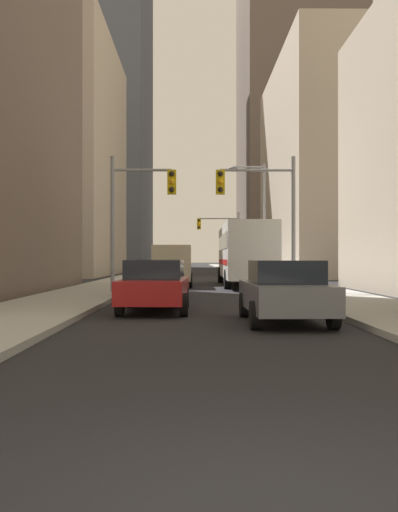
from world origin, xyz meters
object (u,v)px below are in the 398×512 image
Objects in this scene: cargo_van_beige at (173,263)px; traffic_signal_near_left at (140,202)px; traffic_signal_near_right at (260,202)px; city_bus at (245,252)px; traffic_signal_far_right at (220,232)px; sedan_red at (155,286)px; sedan_blue at (159,279)px; sedan_grey at (285,291)px.

traffic_signal_near_left is at bearing -99.87° from cargo_van_beige.
traffic_signal_near_left is at bearing -180.00° from traffic_signal_near_right.
traffic_signal_near_left and traffic_signal_near_right have the same top height.
traffic_signal_far_right is (-0.31, 22.07, 2.13)m from city_bus.
sedan_red is at bearing -104.68° from city_bus.
sedan_red and sedan_blue have the same top height.
sedan_grey is at bearing -67.01° from traffic_signal_near_left.
traffic_signal_near_right is at bearing 86.38° from sedan_grey.
city_bus is 2.73× the size of sedan_blue.
sedan_red is (-3.34, 2.83, 0.00)m from sedan_grey.
traffic_signal_near_left is at bearing 112.99° from sedan_grey.
traffic_signal_far_right reaches higher than cargo_van_beige.
sedan_blue is at bearing -96.90° from traffic_signal_far_right.
traffic_signal_near_left reaches higher than sedan_red.
sedan_red is 0.71× the size of traffic_signal_far_right.
traffic_signal_far_right reaches higher than sedan_blue.
sedan_grey is at bearing -79.17° from cargo_van_beige.
traffic_signal_near_left is at bearing -124.85° from city_bus.
traffic_signal_near_right is at bearing 0.00° from traffic_signal_near_left.
sedan_blue is at bearing 113.89° from sedan_grey.
traffic_signal_near_left is 30.00m from traffic_signal_far_right.
city_bus is at bearing 75.32° from sedan_red.
traffic_signal_far_right is at bearing 84.32° from sedan_red.
city_bus is at bearing 55.15° from traffic_signal_near_left.
sedan_grey and sedan_blue have the same top height.
sedan_grey is 12.07m from traffic_signal_near_left.
traffic_signal_near_left is (-1.19, -6.83, 2.71)m from cargo_van_beige.
sedan_blue is at bearing -112.38° from city_bus.
sedan_grey is 0.70× the size of traffic_signal_far_right.
traffic_signal_near_right is (4.21, 2.74, 3.26)m from sedan_blue.
city_bus is 1.92× the size of traffic_signal_near_left.
sedan_grey is 0.70× the size of traffic_signal_near_right.
traffic_signal_near_right reaches higher than sedan_red.
city_bus is 2.70× the size of sedan_red.
city_bus is at bearing 67.62° from sedan_blue.
traffic_signal_near_right reaches higher than city_bus.
traffic_signal_far_right is (-0.29, 29.59, 0.03)m from traffic_signal_near_right.
sedan_grey and sedan_red have the same top height.
traffic_signal_near_right reaches higher than sedan_grey.
cargo_van_beige is at bearing 120.56° from traffic_signal_near_right.
traffic_signal_near_left is (-1.01, 2.74, 3.22)m from sedan_blue.
traffic_signal_far_right is at bearing 89.45° from sedan_grey.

